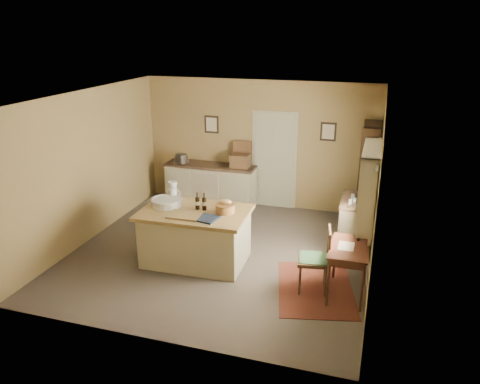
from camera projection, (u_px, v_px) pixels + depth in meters
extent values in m
plane|color=brown|center=(221.00, 253.00, 8.14)|extent=(5.00, 5.00, 0.00)
cube|color=olive|center=(259.00, 144.00, 9.94)|extent=(5.00, 0.10, 2.70)
cube|color=olive|center=(148.00, 243.00, 5.44)|extent=(5.00, 0.10, 2.70)
cube|color=olive|center=(88.00, 167.00, 8.38)|extent=(0.10, 5.00, 2.70)
cube|color=olive|center=(377.00, 194.00, 7.00)|extent=(0.10, 5.00, 2.70)
plane|color=silver|center=(218.00, 96.00, 7.23)|extent=(5.00, 5.00, 0.00)
cube|color=#AFB094|center=(274.00, 159.00, 9.91)|extent=(0.97, 0.06, 2.11)
cube|color=black|center=(212.00, 124.00, 10.09)|extent=(0.32, 0.02, 0.38)
cube|color=beige|center=(211.00, 125.00, 10.08)|extent=(0.24, 0.01, 0.30)
cube|color=black|center=(328.00, 132.00, 9.40)|extent=(0.32, 0.02, 0.38)
cube|color=beige|center=(328.00, 132.00, 9.39)|extent=(0.24, 0.01, 0.30)
cube|color=#B4B190|center=(366.00, 219.00, 6.96)|extent=(0.25, 1.32, 0.06)
cube|color=#B4B190|center=(373.00, 150.00, 6.61)|extent=(0.25, 1.32, 0.06)
cube|color=white|center=(378.00, 186.00, 6.75)|extent=(0.01, 1.20, 1.00)
cube|color=#B4B190|center=(373.00, 205.00, 6.02)|extent=(0.04, 0.35, 1.00)
cube|color=#B4B190|center=(377.00, 170.00, 7.50)|extent=(0.04, 0.35, 1.00)
cube|color=#B4B190|center=(196.00, 238.00, 7.72)|extent=(1.65, 1.06, 0.85)
cube|color=olive|center=(195.00, 212.00, 7.57)|extent=(1.78, 1.18, 0.06)
cylinder|color=white|center=(167.00, 202.00, 7.76)|extent=(0.51, 0.51, 0.11)
cube|color=olive|center=(185.00, 215.00, 7.33)|extent=(0.52, 0.37, 0.03)
cube|color=black|center=(204.00, 218.00, 7.24)|extent=(0.46, 0.39, 0.02)
cylinder|color=#996431|center=(225.00, 208.00, 7.46)|extent=(0.30, 0.30, 0.14)
cylinder|color=black|center=(197.00, 201.00, 7.57)|extent=(0.07, 0.07, 0.29)
cylinder|color=black|center=(204.00, 201.00, 7.54)|extent=(0.07, 0.07, 0.29)
cube|color=#B4B190|center=(211.00, 185.00, 10.25)|extent=(1.94, 0.53, 0.85)
cube|color=#332319|center=(210.00, 166.00, 10.10)|extent=(1.98, 0.56, 0.05)
cube|color=#4F341F|center=(240.00, 161.00, 9.86)|extent=(0.39, 0.29, 0.28)
cylinder|color=#59544F|center=(181.00, 158.00, 10.25)|extent=(0.33, 0.33, 0.18)
cube|color=#4F1912|center=(315.00, 288.00, 7.03)|extent=(1.43, 1.81, 0.01)
cube|color=#3A1C14|center=(350.00, 248.00, 6.66)|extent=(0.54, 0.89, 0.03)
cube|color=#3A1C14|center=(349.00, 252.00, 6.68)|extent=(0.48, 0.83, 0.10)
cube|color=silver|center=(346.00, 246.00, 6.67)|extent=(0.22, 0.30, 0.01)
cylinder|color=black|center=(358.00, 239.00, 6.84)|extent=(0.05, 0.05, 0.05)
cylinder|color=#3A1C14|center=(328.00, 283.00, 6.49)|extent=(0.04, 0.04, 0.72)
cylinder|color=#3A1C14|center=(362.00, 288.00, 6.36)|extent=(0.04, 0.04, 0.72)
cylinder|color=#3A1C14|center=(335.00, 257.00, 7.22)|extent=(0.04, 0.04, 0.72)
cylinder|color=#3A1C14|center=(365.00, 261.00, 7.09)|extent=(0.04, 0.04, 0.72)
cube|color=#B4B190|center=(356.00, 225.00, 8.23)|extent=(0.52, 0.95, 0.85)
cube|color=#332319|center=(358.00, 201.00, 8.08)|extent=(0.55, 0.99, 0.05)
cylinder|color=silver|center=(356.00, 200.00, 7.94)|extent=(0.23, 0.23, 0.09)
cube|color=#312014|center=(367.00, 183.00, 8.58)|extent=(0.34, 0.04, 2.02)
cube|color=#312014|center=(369.00, 170.00, 9.36)|extent=(0.34, 0.04, 2.02)
cube|color=#312014|center=(377.00, 177.00, 8.92)|extent=(0.02, 0.91, 2.02)
cube|color=#312014|center=(364.00, 222.00, 9.29)|extent=(0.34, 0.87, 0.03)
cube|color=#312014|center=(366.00, 198.00, 9.12)|extent=(0.34, 0.87, 0.03)
cube|color=#312014|center=(368.00, 174.00, 8.95)|extent=(0.34, 0.87, 0.03)
cube|color=#312014|center=(370.00, 153.00, 8.81)|extent=(0.34, 0.87, 0.03)
cube|color=#312014|center=(372.00, 132.00, 8.68)|extent=(0.34, 0.87, 0.03)
cylinder|color=white|center=(369.00, 171.00, 8.93)|extent=(0.12, 0.12, 0.11)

